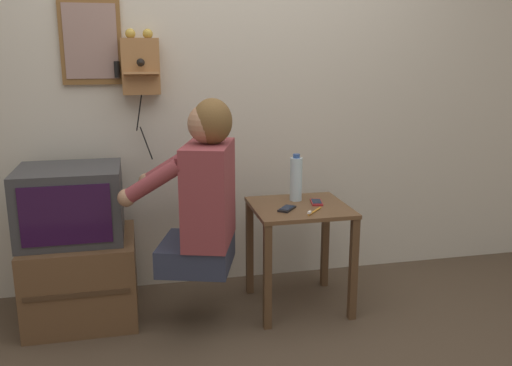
{
  "coord_description": "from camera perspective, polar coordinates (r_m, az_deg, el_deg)",
  "views": [
    {
      "loc": [
        -0.51,
        -2.08,
        1.44
      ],
      "look_at": [
        0.1,
        0.63,
        0.75
      ],
      "focal_mm": 38.0,
      "sensor_mm": 36.0,
      "label": 1
    }
  ],
  "objects": [
    {
      "name": "wall_back",
      "position": [
        3.3,
        -3.83,
        10.96
      ],
      "size": [
        6.8,
        0.05,
        2.55
      ],
      "color": "beige",
      "rests_on": "ground_plane"
    },
    {
      "name": "wall_phone_antique",
      "position": [
        3.17,
        -12.08,
        12.02
      ],
      "size": [
        0.25,
        0.18,
        0.73
      ],
      "color": "#9E6B3D"
    },
    {
      "name": "tv_stand",
      "position": [
        3.15,
        -17.8,
        -9.45
      ],
      "size": [
        0.57,
        0.55,
        0.46
      ],
      "color": "brown",
      "rests_on": "ground_plane"
    },
    {
      "name": "water_bottle",
      "position": [
        3.09,
        4.23,
        0.46
      ],
      "size": [
        0.07,
        0.07,
        0.27
      ],
      "color": "silver",
      "rests_on": "side_table"
    },
    {
      "name": "cell_phone_spare",
      "position": [
        3.07,
        6.38,
        -2.02
      ],
      "size": [
        0.08,
        0.13,
        0.01
      ],
      "rotation": [
        0.0,
        0.0,
        -0.2
      ],
      "color": "maroon",
      "rests_on": "side_table"
    },
    {
      "name": "person",
      "position": [
        2.77,
        -5.58,
        -1.04
      ],
      "size": [
        0.62,
        0.55,
        0.88
      ],
      "rotation": [
        0.0,
        0.0,
        1.27
      ],
      "color": "#2D3347",
      "rests_on": "ground_plane"
    },
    {
      "name": "side_table",
      "position": [
        3.05,
        4.58,
        -4.68
      ],
      "size": [
        0.53,
        0.5,
        0.6
      ],
      "color": "brown",
      "rests_on": "ground_plane"
    },
    {
      "name": "framed_picture",
      "position": [
        3.22,
        -16.99,
        14.07
      ],
      "size": [
        0.33,
        0.03,
        0.47
      ],
      "color": "brown"
    },
    {
      "name": "cell_phone_held",
      "position": [
        2.93,
        3.27,
        -2.71
      ],
      "size": [
        0.12,
        0.13,
        0.01
      ],
      "rotation": [
        0.0,
        0.0,
        -0.67
      ],
      "color": "black",
      "rests_on": "side_table"
    },
    {
      "name": "toothbrush",
      "position": [
        2.89,
        6.08,
        -2.99
      ],
      "size": [
        0.11,
        0.13,
        0.02
      ],
      "rotation": [
        0.0,
        0.0,
        2.41
      ],
      "color": "orange",
      "rests_on": "side_table"
    },
    {
      "name": "television",
      "position": [
        3.03,
        -18.93,
        -2.05
      ],
      "size": [
        0.53,
        0.45,
        0.39
      ],
      "color": "#38383A",
      "rests_on": "tv_stand"
    }
  ]
}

